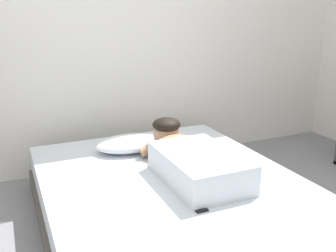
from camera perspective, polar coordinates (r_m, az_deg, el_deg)
The scene contains 7 objects.
ground_plane at distance 2.29m, azimuth 2.26°, elevation -18.17°, with size 13.37×13.37×0.00m, color gray.
back_wall at distance 3.25m, azimuth -9.28°, elevation 15.48°, with size 4.69×0.12×2.50m.
bed at distance 2.40m, azimuth 0.73°, elevation -11.79°, with size 1.56×2.00×0.33m.
pillow at distance 2.80m, azimuth -5.69°, elevation -2.60°, with size 0.52×0.32×0.11m, color silver.
person_lying at distance 2.40m, azimuth 3.23°, elevation -4.69°, with size 0.43×0.92×0.27m.
coffee_cup at distance 2.70m, azimuth 0.19°, elevation -3.69°, with size 0.13×0.09×0.07m.
cell_phone at distance 2.04m, azimuth 4.38°, elevation -11.95°, with size 0.07×0.14×0.01m, color black.
Camera 1 is at (-0.84, -1.68, 1.31)m, focal length 40.23 mm.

